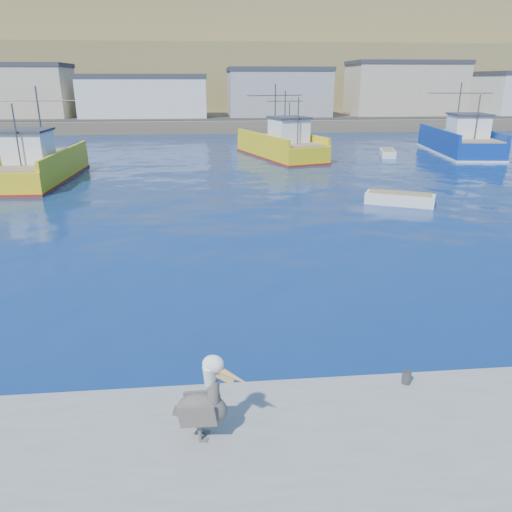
{
  "coord_description": "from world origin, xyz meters",
  "views": [
    {
      "loc": [
        -1.26,
        -12.54,
        6.86
      ],
      "look_at": [
        0.25,
        2.65,
        1.47
      ],
      "focal_mm": 35.0,
      "sensor_mm": 36.0,
      "label": 1
    }
  ],
  "objects_px": {
    "pelican": "(204,403)",
    "boat_orange": "(286,142)",
    "skiff_far": "(388,153)",
    "skiff_mid": "(400,200)",
    "trawler_blue": "(460,142)",
    "trawler_yellow_b": "(281,146)",
    "trawler_yellow_a": "(39,166)"
  },
  "relations": [
    {
      "from": "boat_orange",
      "to": "skiff_far",
      "type": "bearing_deg",
      "value": -21.37
    },
    {
      "from": "trawler_yellow_b",
      "to": "pelican",
      "type": "xyz_separation_m",
      "value": [
        -7.21,
        -39.1,
        0.18
      ]
    },
    {
      "from": "trawler_yellow_a",
      "to": "boat_orange",
      "type": "bearing_deg",
      "value": 33.65
    },
    {
      "from": "boat_orange",
      "to": "skiff_far",
      "type": "distance_m",
      "value": 9.99
    },
    {
      "from": "trawler_blue",
      "to": "pelican",
      "type": "relative_size",
      "value": 7.69
    },
    {
      "from": "trawler_yellow_b",
      "to": "pelican",
      "type": "height_order",
      "value": "trawler_yellow_b"
    },
    {
      "from": "trawler_yellow_a",
      "to": "trawler_yellow_b",
      "type": "distance_m",
      "value": 21.34
    },
    {
      "from": "trawler_yellow_a",
      "to": "boat_orange",
      "type": "height_order",
      "value": "trawler_yellow_a"
    },
    {
      "from": "trawler_blue",
      "to": "skiff_far",
      "type": "relative_size",
      "value": 3.55
    },
    {
      "from": "trawler_blue",
      "to": "boat_orange",
      "type": "distance_m",
      "value": 17.12
    },
    {
      "from": "trawler_yellow_b",
      "to": "pelican",
      "type": "relative_size",
      "value": 7.18
    },
    {
      "from": "boat_orange",
      "to": "skiff_mid",
      "type": "relative_size",
      "value": 1.69
    },
    {
      "from": "trawler_yellow_a",
      "to": "skiff_far",
      "type": "bearing_deg",
      "value": 18.25
    },
    {
      "from": "pelican",
      "to": "boat_orange",
      "type": "bearing_deg",
      "value": 79.11
    },
    {
      "from": "trawler_yellow_b",
      "to": "boat_orange",
      "type": "bearing_deg",
      "value": 74.23
    },
    {
      "from": "skiff_far",
      "to": "skiff_mid",
      "type": "bearing_deg",
      "value": -107.7
    },
    {
      "from": "trawler_yellow_b",
      "to": "boat_orange",
      "type": "distance_m",
      "value": 3.56
    },
    {
      "from": "trawler_yellow_b",
      "to": "skiff_far",
      "type": "distance_m",
      "value": 10.28
    },
    {
      "from": "trawler_yellow_b",
      "to": "skiff_far",
      "type": "xyz_separation_m",
      "value": [
        10.24,
        -0.21,
        -0.82
      ]
    },
    {
      "from": "trawler_yellow_b",
      "to": "skiff_far",
      "type": "height_order",
      "value": "trawler_yellow_b"
    },
    {
      "from": "pelican",
      "to": "trawler_yellow_a",
      "type": "bearing_deg",
      "value": 111.84
    },
    {
      "from": "skiff_mid",
      "to": "pelican",
      "type": "height_order",
      "value": "pelican"
    },
    {
      "from": "boat_orange",
      "to": "pelican",
      "type": "distance_m",
      "value": 43.3
    },
    {
      "from": "trawler_yellow_b",
      "to": "skiff_far",
      "type": "bearing_deg",
      "value": -1.15
    },
    {
      "from": "trawler_yellow_b",
      "to": "boat_orange",
      "type": "height_order",
      "value": "trawler_yellow_b"
    },
    {
      "from": "skiff_far",
      "to": "pelican",
      "type": "distance_m",
      "value": 42.64
    },
    {
      "from": "trawler_yellow_b",
      "to": "boat_orange",
      "type": "relative_size",
      "value": 1.83
    },
    {
      "from": "trawler_yellow_b",
      "to": "trawler_yellow_a",
      "type": "bearing_deg",
      "value": -152.58
    },
    {
      "from": "skiff_mid",
      "to": "skiff_far",
      "type": "relative_size",
      "value": 1.08
    },
    {
      "from": "trawler_blue",
      "to": "skiff_mid",
      "type": "xyz_separation_m",
      "value": [
        -13.76,
        -20.25,
        -0.86
      ]
    },
    {
      "from": "trawler_yellow_b",
      "to": "trawler_blue",
      "type": "distance_m",
      "value": 17.93
    },
    {
      "from": "trawler_yellow_b",
      "to": "skiff_mid",
      "type": "height_order",
      "value": "trawler_yellow_b"
    }
  ]
}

